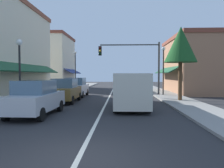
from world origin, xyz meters
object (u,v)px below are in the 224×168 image
at_px(street_lamp_left_near, 20,61).
at_px(tree_right_near, 181,45).
at_px(traffic_signal_mast_arm, 136,58).
at_px(street_lamp_left_far, 75,64).
at_px(parked_car_nearest_left, 36,98).
at_px(street_lamp_right_mid, 163,63).
at_px(parked_car_second_left, 65,90).
at_px(van_in_lane, 131,90).
at_px(parked_car_third_left, 76,87).

height_order(street_lamp_left_near, tree_right_near, tree_right_near).
bearing_deg(traffic_signal_mast_arm, street_lamp_left_far, 138.11).
bearing_deg(traffic_signal_mast_arm, street_lamp_left_near, -131.35).
bearing_deg(parked_car_nearest_left, tree_right_near, 36.08).
bearing_deg(street_lamp_right_mid, parked_car_second_left, -148.67).
xyz_separation_m(traffic_signal_mast_arm, tree_right_near, (2.96, -4.84, 0.63)).
distance_m(parked_car_nearest_left, traffic_signal_mast_arm, 12.59).
relative_size(parked_car_second_left, van_in_lane, 0.79).
bearing_deg(tree_right_near, parked_car_nearest_left, -145.58).
bearing_deg(street_lamp_right_mid, van_in_lane, -114.24).
xyz_separation_m(street_lamp_left_far, tree_right_near, (10.42, -11.53, 0.86)).
xyz_separation_m(traffic_signal_mast_arm, street_lamp_left_near, (-7.61, -8.65, -0.80)).
bearing_deg(parked_car_second_left, parked_car_nearest_left, -91.52).
height_order(traffic_signal_mast_arm, street_lamp_right_mid, traffic_signal_mast_arm).
relative_size(street_lamp_left_near, street_lamp_left_far, 0.81).
distance_m(street_lamp_left_near, street_lamp_right_mid, 13.00).
bearing_deg(street_lamp_left_far, van_in_lane, -66.44).
distance_m(van_in_lane, street_lamp_right_mid, 8.71).
distance_m(parked_car_nearest_left, street_lamp_left_near, 3.47).
relative_size(street_lamp_right_mid, street_lamp_left_far, 0.92).
bearing_deg(van_in_lane, parked_car_third_left, 124.53).
height_order(van_in_lane, tree_right_near, tree_right_near).
relative_size(parked_car_third_left, tree_right_near, 0.72).
xyz_separation_m(street_lamp_left_near, tree_right_near, (10.57, 3.81, 1.43)).
distance_m(van_in_lane, tree_right_near, 6.06).
relative_size(van_in_lane, tree_right_near, 0.91).
bearing_deg(tree_right_near, street_lamp_right_mid, 95.68).
bearing_deg(parked_car_third_left, street_lamp_left_near, -103.85).
height_order(parked_car_third_left, street_lamp_left_far, street_lamp_left_far).
xyz_separation_m(parked_car_second_left, van_in_lane, (4.73, -2.72, 0.27)).
bearing_deg(parked_car_nearest_left, parked_car_second_left, 90.51).
relative_size(traffic_signal_mast_arm, street_lamp_left_near, 1.44).
bearing_deg(van_in_lane, tree_right_near, 41.42).
bearing_deg(street_lamp_left_far, parked_car_third_left, -77.63).
distance_m(van_in_lane, street_lamp_left_near, 6.90).
bearing_deg(van_in_lane, parked_car_nearest_left, -151.63).
relative_size(parked_car_nearest_left, tree_right_near, 0.73).
relative_size(parked_car_nearest_left, traffic_signal_mast_arm, 0.69).
bearing_deg(parked_car_second_left, street_lamp_left_near, -122.12).
bearing_deg(street_lamp_left_near, parked_car_nearest_left, -50.07).
height_order(parked_car_third_left, street_lamp_left_near, street_lamp_left_near).
bearing_deg(street_lamp_left_near, tree_right_near, 19.82).
relative_size(parked_car_nearest_left, street_lamp_right_mid, 0.88).
distance_m(van_in_lane, traffic_signal_mast_arm, 8.68).
xyz_separation_m(street_lamp_left_near, street_lamp_left_far, (0.15, 15.34, 0.56)).
xyz_separation_m(parked_car_third_left, van_in_lane, (4.78, -7.02, 0.27)).
bearing_deg(traffic_signal_mast_arm, tree_right_near, -58.54).
distance_m(parked_car_second_left, street_lamp_left_near, 4.17).
bearing_deg(tree_right_near, street_lamp_left_far, 132.11).
relative_size(parked_car_third_left, street_lamp_left_near, 0.99).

